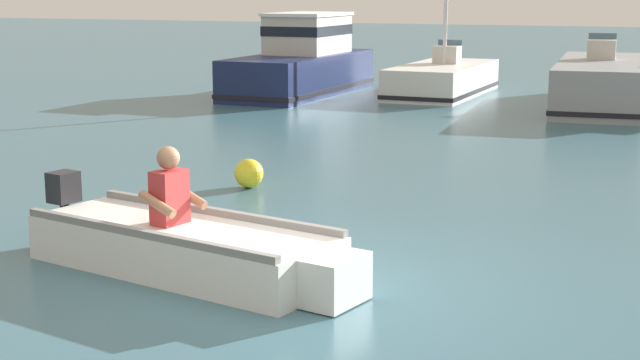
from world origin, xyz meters
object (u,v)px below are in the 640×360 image
(rowboat_with_person, at_px, (188,246))
(moored_boat_grey, at_px, (599,85))
(moored_boat_navy, at_px, (302,64))
(moored_boat_white, at_px, (443,80))
(mooring_buoy, at_px, (249,173))

(rowboat_with_person, relative_size, moored_boat_grey, 0.62)
(rowboat_with_person, height_order, moored_boat_navy, moored_boat_navy)
(moored_boat_white, height_order, mooring_buoy, moored_boat_white)
(rowboat_with_person, xyz_separation_m, mooring_buoy, (-1.13, 3.69, -0.05))
(moored_boat_navy, relative_size, moored_boat_grey, 0.92)
(moored_boat_white, xyz_separation_m, mooring_buoy, (0.35, -11.93, -0.18))
(rowboat_with_person, distance_m, mooring_buoy, 3.86)
(rowboat_with_person, relative_size, moored_boat_navy, 0.67)
(moored_boat_white, xyz_separation_m, moored_boat_grey, (3.87, -1.07, 0.12))
(moored_boat_navy, distance_m, moored_boat_grey, 7.25)
(moored_boat_navy, bearing_deg, moored_boat_grey, -0.08)
(mooring_buoy, bearing_deg, moored_boat_grey, 72.02)
(moored_boat_navy, height_order, moored_boat_white, moored_boat_white)
(rowboat_with_person, bearing_deg, moored_boat_white, 95.41)
(rowboat_with_person, height_order, moored_boat_grey, moored_boat_grey)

